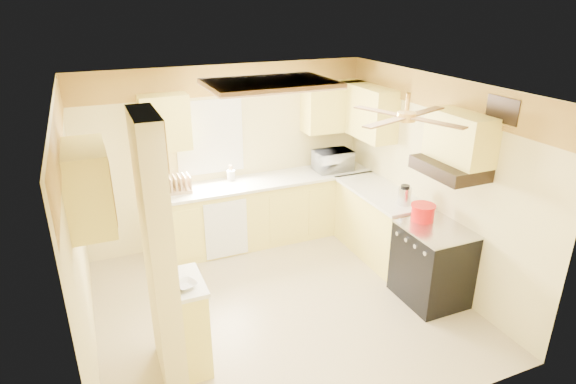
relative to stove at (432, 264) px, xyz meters
name	(u,v)px	position (x,y,z in m)	size (l,w,h in m)	color
floor	(280,305)	(-1.67, 0.55, -0.46)	(4.00, 4.00, 0.00)	tan
ceiling	(279,88)	(-1.67, 0.55, 2.04)	(4.00, 4.00, 0.00)	white
wall_back	(228,156)	(-1.67, 2.45, 0.79)	(4.00, 4.00, 0.00)	beige
wall_front	(378,304)	(-1.67, -1.35, 0.79)	(4.00, 4.00, 0.00)	beige
wall_left	(77,241)	(-3.67, 0.55, 0.79)	(3.80, 3.80, 0.00)	beige
wall_right	(432,180)	(0.33, 0.55, 0.79)	(3.80, 3.80, 0.00)	beige
wallpaper_border	(225,80)	(-1.67, 2.43, 1.84)	(4.00, 0.02, 0.40)	#F3BF47
partition_column	(159,255)	(-3.02, 0.00, 0.79)	(0.20, 0.70, 2.50)	beige
partition_ledge	(191,325)	(-2.80, 0.00, -0.01)	(0.25, 0.55, 0.90)	#F2E06D
ledge_top	(187,282)	(-2.80, 0.00, 0.46)	(0.28, 0.58, 0.04)	white
lower_cabinets_back	(270,210)	(-1.17, 2.15, -0.01)	(3.00, 0.60, 0.90)	#F2E06D
lower_cabinets_right	(379,224)	(0.03, 1.15, -0.01)	(0.60, 1.40, 0.90)	#F2E06D
countertop_back	(270,180)	(-1.17, 2.14, 0.46)	(3.04, 0.64, 0.04)	white
countertop_right	(381,192)	(0.02, 1.15, 0.46)	(0.64, 1.44, 0.04)	white
dishwasher_panel	(226,230)	(-1.92, 1.84, -0.03)	(0.58, 0.02, 0.80)	white
window	(210,137)	(-1.92, 2.44, 1.09)	(0.92, 0.02, 1.02)	white
upper_cab_back_left	(165,122)	(-2.52, 2.27, 1.39)	(0.60, 0.35, 0.70)	#F2E06D
upper_cab_back_right	(334,106)	(-0.12, 2.27, 1.39)	(0.90, 0.35, 0.70)	#F2E06D
upper_cab_right	(368,112)	(0.16, 1.80, 1.39)	(0.35, 1.00, 0.70)	#F2E06D
upper_cab_left_wall	(88,187)	(-3.49, 0.30, 1.39)	(0.35, 0.75, 0.70)	#F2E06D
upper_cab_over_stove	(460,137)	(0.16, 0.00, 1.49)	(0.35, 0.76, 0.52)	#F2E06D
stove	(432,264)	(0.00, 0.00, 0.00)	(0.68, 0.77, 0.92)	black
range_hood	(450,168)	(0.07, 0.00, 1.16)	(0.50, 0.76, 0.14)	black
poster_menu	(165,189)	(-2.91, 0.00, 1.39)	(0.02, 0.42, 0.57)	black
poster_nashville	(172,258)	(-2.91, 0.00, 0.74)	(0.02, 0.42, 0.57)	black
ceiling_light_panel	(270,84)	(-1.57, 1.05, 2.00)	(1.35, 0.95, 0.06)	brown
ceiling_fan	(406,116)	(-0.67, -0.15, 1.83)	(1.15, 1.15, 0.26)	gold
vent_grate	(503,110)	(0.31, -0.35, 1.84)	(0.02, 0.40, 0.25)	black
microwave	(333,160)	(-0.18, 2.12, 0.63)	(0.54, 0.36, 0.30)	white
bowl	(186,285)	(-2.83, -0.10, 0.50)	(0.19, 0.19, 0.05)	white
dutch_oven	(423,212)	(-0.01, 0.25, 0.55)	(0.29, 0.29, 0.19)	red
kettle	(404,195)	(0.03, 0.66, 0.60)	(0.16, 0.16, 0.25)	silver
dish_rack	(177,186)	(-2.46, 2.18, 0.56)	(0.39, 0.31, 0.21)	tan
utensil_crock	(231,175)	(-1.69, 2.30, 0.55)	(0.11, 0.11, 0.22)	white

